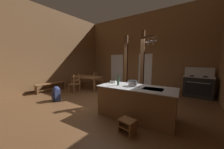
{
  "coord_description": "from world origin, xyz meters",
  "views": [
    {
      "loc": [
        2.88,
        -3.51,
        1.65
      ],
      "look_at": [
        0.11,
        0.47,
        1.07
      ],
      "focal_mm": 18.91,
      "sensor_mm": 36.0,
      "label": 1
    }
  ],
  "objects_px": {
    "mixing_bowl_on_counter": "(113,82)",
    "bottle_tall_on_counter": "(118,81)",
    "stockpot_on_counter": "(133,83)",
    "bench_along_left_wall": "(51,85)",
    "dining_table": "(87,78)",
    "stove_range": "(198,86)",
    "step_stool": "(127,125)",
    "kitchen_island": "(136,102)",
    "backpack": "(56,93)",
    "ladderback_chair_by_post": "(75,84)",
    "ladderback_chair_near_window": "(98,79)"
  },
  "relations": [
    {
      "from": "stove_range",
      "to": "backpack",
      "type": "xyz_separation_m",
      "value": [
        -4.79,
        -3.99,
        -0.17
      ]
    },
    {
      "from": "kitchen_island",
      "to": "mixing_bowl_on_counter",
      "type": "distance_m",
      "value": 1.01
    },
    {
      "from": "stove_range",
      "to": "backpack",
      "type": "relative_size",
      "value": 2.21
    },
    {
      "from": "stove_range",
      "to": "step_stool",
      "type": "height_order",
      "value": "stove_range"
    },
    {
      "from": "mixing_bowl_on_counter",
      "to": "bottle_tall_on_counter",
      "type": "height_order",
      "value": "bottle_tall_on_counter"
    },
    {
      "from": "backpack",
      "to": "bottle_tall_on_counter",
      "type": "xyz_separation_m",
      "value": [
        2.72,
        0.43,
        0.72
      ]
    },
    {
      "from": "dining_table",
      "to": "bench_along_left_wall",
      "type": "relative_size",
      "value": 1.15
    },
    {
      "from": "kitchen_island",
      "to": "bottle_tall_on_counter",
      "type": "relative_size",
      "value": 6.51
    },
    {
      "from": "kitchen_island",
      "to": "bottle_tall_on_counter",
      "type": "bearing_deg",
      "value": -167.56
    },
    {
      "from": "dining_table",
      "to": "ladderback_chair_near_window",
      "type": "distance_m",
      "value": 0.85
    },
    {
      "from": "step_stool",
      "to": "ladderback_chair_by_post",
      "type": "relative_size",
      "value": 0.42
    },
    {
      "from": "bottle_tall_on_counter",
      "to": "ladderback_chair_by_post",
      "type": "bearing_deg",
      "value": 165.55
    },
    {
      "from": "stockpot_on_counter",
      "to": "mixing_bowl_on_counter",
      "type": "xyz_separation_m",
      "value": [
        -0.75,
        0.07,
        -0.05
      ]
    },
    {
      "from": "stockpot_on_counter",
      "to": "backpack",
      "type": "bearing_deg",
      "value": -169.2
    },
    {
      "from": "step_stool",
      "to": "backpack",
      "type": "height_order",
      "value": "backpack"
    },
    {
      "from": "kitchen_island",
      "to": "bench_along_left_wall",
      "type": "relative_size",
      "value": 1.41
    },
    {
      "from": "ladderback_chair_near_window",
      "to": "stove_range",
      "type": "bearing_deg",
      "value": 11.56
    },
    {
      "from": "dining_table",
      "to": "bottle_tall_on_counter",
      "type": "height_order",
      "value": "bottle_tall_on_counter"
    },
    {
      "from": "ladderback_chair_by_post",
      "to": "mixing_bowl_on_counter",
      "type": "bearing_deg",
      "value": -11.55
    },
    {
      "from": "stockpot_on_counter",
      "to": "bench_along_left_wall",
      "type": "bearing_deg",
      "value": 178.99
    },
    {
      "from": "bottle_tall_on_counter",
      "to": "dining_table",
      "type": "bearing_deg",
      "value": 151.74
    },
    {
      "from": "stove_range",
      "to": "dining_table",
      "type": "relative_size",
      "value": 0.74
    },
    {
      "from": "stove_range",
      "to": "step_stool",
      "type": "xyz_separation_m",
      "value": [
        -1.38,
        -4.26,
        -0.3
      ]
    },
    {
      "from": "step_stool",
      "to": "bottle_tall_on_counter",
      "type": "height_order",
      "value": "bottle_tall_on_counter"
    },
    {
      "from": "stove_range",
      "to": "ladderback_chair_near_window",
      "type": "height_order",
      "value": "stove_range"
    },
    {
      "from": "kitchen_island",
      "to": "backpack",
      "type": "xyz_separation_m",
      "value": [
        -3.26,
        -0.55,
        -0.13
      ]
    },
    {
      "from": "kitchen_island",
      "to": "step_stool",
      "type": "xyz_separation_m",
      "value": [
        0.15,
        -0.81,
        -0.27
      ]
    },
    {
      "from": "ladderback_chair_near_window",
      "to": "bench_along_left_wall",
      "type": "bearing_deg",
      "value": -120.59
    },
    {
      "from": "dining_table",
      "to": "bench_along_left_wall",
      "type": "xyz_separation_m",
      "value": [
        -1.3,
        -1.43,
        -0.34
      ]
    },
    {
      "from": "step_stool",
      "to": "stove_range",
      "type": "bearing_deg",
      "value": 72.05
    },
    {
      "from": "ladderback_chair_near_window",
      "to": "stockpot_on_counter",
      "type": "xyz_separation_m",
      "value": [
        3.49,
        -2.34,
        0.53
      ]
    },
    {
      "from": "ladderback_chair_near_window",
      "to": "ladderback_chair_by_post",
      "type": "relative_size",
      "value": 1.0
    },
    {
      "from": "mixing_bowl_on_counter",
      "to": "bench_along_left_wall",
      "type": "bearing_deg",
      "value": 179.81
    },
    {
      "from": "stove_range",
      "to": "ladderback_chair_by_post",
      "type": "xyz_separation_m",
      "value": [
        -5.18,
        -2.76,
        -0.03
      ]
    },
    {
      "from": "stove_range",
      "to": "step_stool",
      "type": "bearing_deg",
      "value": -107.95
    },
    {
      "from": "step_stool",
      "to": "backpack",
      "type": "distance_m",
      "value": 3.42
    },
    {
      "from": "bench_along_left_wall",
      "to": "backpack",
      "type": "relative_size",
      "value": 2.63
    },
    {
      "from": "backpack",
      "to": "stockpot_on_counter",
      "type": "height_order",
      "value": "stockpot_on_counter"
    },
    {
      "from": "dining_table",
      "to": "mixing_bowl_on_counter",
      "type": "bearing_deg",
      "value": -27.42
    },
    {
      "from": "step_stool",
      "to": "stockpot_on_counter",
      "type": "bearing_deg",
      "value": 108.01
    },
    {
      "from": "kitchen_island",
      "to": "ladderback_chair_by_post",
      "type": "height_order",
      "value": "ladderback_chair_by_post"
    },
    {
      "from": "ladderback_chair_by_post",
      "to": "backpack",
      "type": "height_order",
      "value": "ladderback_chair_by_post"
    },
    {
      "from": "mixing_bowl_on_counter",
      "to": "ladderback_chair_near_window",
      "type": "bearing_deg",
      "value": 140.33
    },
    {
      "from": "dining_table",
      "to": "ladderback_chair_near_window",
      "type": "bearing_deg",
      "value": 87.3
    },
    {
      "from": "mixing_bowl_on_counter",
      "to": "kitchen_island",
      "type": "bearing_deg",
      "value": -7.69
    },
    {
      "from": "mixing_bowl_on_counter",
      "to": "bottle_tall_on_counter",
      "type": "relative_size",
      "value": 0.61
    },
    {
      "from": "backpack",
      "to": "stockpot_on_counter",
      "type": "distance_m",
      "value": 3.25
    },
    {
      "from": "kitchen_island",
      "to": "bench_along_left_wall",
      "type": "height_order",
      "value": "kitchen_island"
    },
    {
      "from": "stove_range",
      "to": "ladderback_chair_near_window",
      "type": "xyz_separation_m",
      "value": [
        -5.15,
        -1.05,
        -0.03
      ]
    },
    {
      "from": "kitchen_island",
      "to": "ladderback_chair_near_window",
      "type": "height_order",
      "value": "ladderback_chair_near_window"
    }
  ]
}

